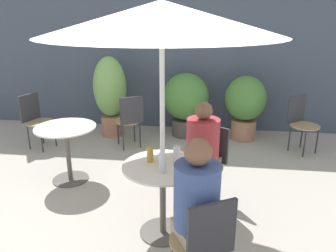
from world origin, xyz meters
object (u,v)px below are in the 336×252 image
bistro_chair_0 (204,238)px  potted_plant_1 (186,100)px  bistro_chair_4 (35,116)px  cafe_table_far (67,141)px  bistro_chair_3 (130,117)px  potted_plant_2 (245,103)px  seated_person_1 (202,146)px  potted_plant_0 (110,92)px  bistro_chair_2 (300,119)px  beer_glass_0 (150,154)px  umbrella (162,19)px  beer_glass_1 (162,163)px  beer_glass_2 (177,155)px  seated_person_0 (196,202)px  bistro_chair_1 (209,157)px  cafe_table_near (163,184)px

bistro_chair_0 → potted_plant_1: size_ratio=0.78×
bistro_chair_0 → bistro_chair_4: same height
cafe_table_far → bistro_chair_3: (0.54, 1.16, -0.02)m
bistro_chair_3 → potted_plant_2: (1.84, 0.66, 0.12)m
bistro_chair_3 → seated_person_1: (1.17, -1.52, 0.18)m
potted_plant_0 → cafe_table_far: bearing=-92.1°
bistro_chair_2 → potted_plant_0: 3.16m
beer_glass_0 → umbrella: 1.23m
bistro_chair_3 → potted_plant_0: potted_plant_0 is taller
beer_glass_1 → bistro_chair_0: bearing=-56.4°
beer_glass_0 → umbrella: umbrella is taller
beer_glass_1 → umbrella: bearing=97.4°
seated_person_1 → cafe_table_far: bearing=-160.9°
beer_glass_2 → potted_plant_2: potted_plant_2 is taller
potted_plant_1 → seated_person_1: bearing=-81.3°
bistro_chair_4 → beer_glass_1: (2.36, -2.10, 0.30)m
seated_person_0 → bistro_chair_4: bearing=-73.0°
beer_glass_2 → bistro_chair_2: bearing=53.2°
beer_glass_1 → umbrella: (-0.02, 0.14, 1.20)m
bistro_chair_2 → potted_plant_2: size_ratio=0.79×
bistro_chair_1 → bistro_chair_3: size_ratio=1.00×
seated_person_1 → bistro_chair_3: bearing=158.3°
bistro_chair_0 → potted_plant_2: (0.61, 3.49, 0.12)m
umbrella → cafe_table_far: bearing=145.4°
potted_plant_2 → umbrella: (-1.02, -2.76, 1.39)m
bistro_chair_3 → beer_glass_1: size_ratio=4.80×
bistro_chair_0 → potted_plant_0: 3.80m
bistro_chair_3 → bistro_chair_2: bearing=153.8°
bistro_chair_2 → bistro_chair_4: 4.19m
cafe_table_near → potted_plant_1: (0.01, 2.82, 0.11)m
potted_plant_2 → beer_glass_0: bearing=-113.0°
seated_person_0 → seated_person_1: 1.18m
beer_glass_2 → bistro_chair_1: bearing=65.2°
beer_glass_1 → potted_plant_1: potted_plant_1 is taller
bistro_chair_0 → seated_person_1: bearing=-116.7°
cafe_table_far → bistro_chair_1: (1.79, -0.22, -0.02)m
beer_glass_0 → beer_glass_2: bearing=0.8°
beer_glass_2 → potted_plant_0: bearing=118.8°
seated_person_0 → potted_plant_1: seated_person_0 is taller
seated_person_0 → potted_plant_0: (-1.63, 3.26, 0.05)m
seated_person_0 → beer_glass_2: seated_person_0 is taller
seated_person_0 → umbrella: 1.46m
beer_glass_0 → beer_glass_2: beer_glass_2 is taller
potted_plant_1 → umbrella: size_ratio=0.52×
bistro_chair_4 → seated_person_0: size_ratio=0.70×
beer_glass_1 → potted_plant_2: bearing=71.0°
cafe_table_near → bistro_chair_0: bearing=-60.7°
bistro_chair_0 → beer_glass_2: 0.89m
bistro_chair_4 → seated_person_1: size_ratio=0.73×
bistro_chair_0 → potted_plant_2: bearing=-129.2°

